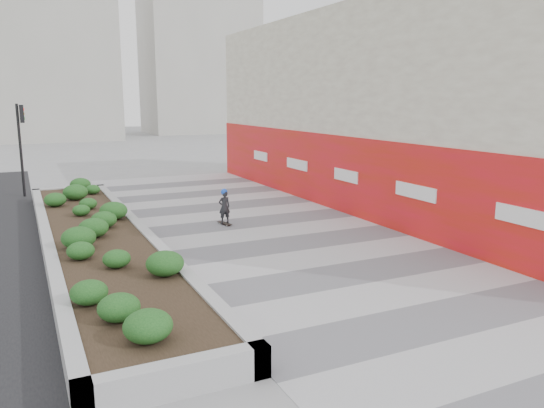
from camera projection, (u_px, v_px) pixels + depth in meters
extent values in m
plane|color=gray|center=(393.00, 297.00, 11.97)|extent=(160.00, 160.00, 0.00)
cube|color=#A8A8AD|center=(324.00, 261.00, 14.62)|extent=(8.00, 36.00, 0.01)
cube|color=#BAAE9F|center=(396.00, 109.00, 22.11)|extent=(6.00, 24.00, 8.00)
cube|color=red|center=(334.00, 172.00, 21.34)|extent=(0.12, 24.00, 3.00)
cube|color=#9E9EA0|center=(177.00, 379.00, 7.95)|extent=(3.00, 0.30, 0.55)
cube|color=#9E9EA0|center=(69.00, 193.00, 23.62)|extent=(3.00, 0.30, 0.55)
cube|color=#9E9EA0|center=(48.00, 245.00, 15.22)|extent=(0.30, 18.00, 0.55)
cube|color=#9E9EA0|center=(142.00, 235.00, 16.36)|extent=(0.30, 18.00, 0.55)
cube|color=#2D2116|center=(97.00, 241.00, 15.79)|extent=(2.40, 17.40, 0.50)
cylinder|color=black|center=(21.00, 151.00, 23.96)|extent=(0.12, 0.12, 4.20)
cube|color=black|center=(22.00, 114.00, 23.72)|extent=(0.18, 0.28, 0.80)
cube|color=#ADAAA3|center=(34.00, 46.00, 56.60)|extent=(16.00, 12.00, 20.00)
cube|color=#ADAAA3|center=(199.00, 40.00, 69.08)|extent=(14.00, 10.00, 24.00)
cylinder|color=#595654|center=(340.00, 259.00, 14.83)|extent=(0.44, 0.44, 0.01)
cube|color=black|center=(225.00, 223.00, 18.83)|extent=(0.34, 0.75, 0.02)
imported|color=#222327|center=(224.00, 207.00, 18.72)|extent=(0.43, 0.29, 1.16)
sphere|color=blue|center=(224.00, 192.00, 18.61)|extent=(0.23, 0.23, 0.23)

